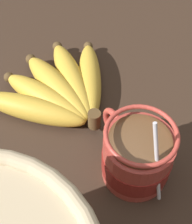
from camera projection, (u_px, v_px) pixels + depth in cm
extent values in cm
cube|color=#332319|center=(98.00, 139.00, 49.88)|extent=(120.52, 120.52, 2.56)
cylinder|color=#B23D33|center=(137.00, 157.00, 41.68)|extent=(9.25, 9.25, 8.06)
cylinder|color=maroon|center=(136.00, 160.00, 42.23)|extent=(9.45, 9.45, 3.34)
torus|color=#B23D33|center=(115.00, 126.00, 44.08)|extent=(5.47, 0.90, 5.47)
cylinder|color=brown|center=(140.00, 140.00, 38.46)|extent=(8.05, 8.05, 0.40)
torus|color=#B23D33|center=(142.00, 134.00, 37.39)|extent=(9.25, 9.25, 0.60)
cylinder|color=silver|center=(157.00, 164.00, 37.02)|extent=(4.27, 0.50, 12.32)
ellipsoid|color=silver|center=(142.00, 176.00, 42.79)|extent=(3.00, 2.00, 0.80)
cylinder|color=#4C381E|center=(92.00, 121.00, 47.05)|extent=(2.00, 2.00, 3.00)
ellipsoid|color=gold|center=(90.00, 79.00, 53.78)|extent=(17.16, 11.63, 3.89)
sphere|color=#4C381E|center=(88.00, 46.00, 59.20)|extent=(1.75, 1.75, 1.75)
ellipsoid|color=gold|center=(72.00, 79.00, 53.62)|extent=(18.81, 7.43, 4.11)
sphere|color=#4C381E|center=(57.00, 47.00, 59.00)|extent=(1.85, 1.85, 1.85)
ellipsoid|color=gold|center=(57.00, 87.00, 52.38)|extent=(17.73, 6.27, 4.22)
sphere|color=#4C381E|center=(31.00, 59.00, 56.67)|extent=(1.90, 1.90, 1.90)
ellipsoid|color=gold|center=(46.00, 98.00, 51.00)|extent=(16.75, 10.49, 4.00)
sphere|color=#4C381E|center=(9.00, 77.00, 53.95)|extent=(1.80, 1.80, 1.80)
ellipsoid|color=gold|center=(32.00, 109.00, 49.54)|extent=(15.99, 14.93, 4.00)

